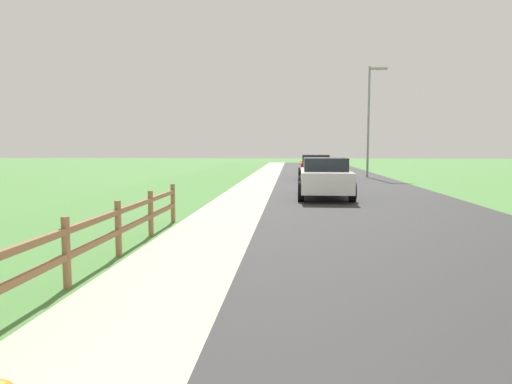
{
  "coord_description": "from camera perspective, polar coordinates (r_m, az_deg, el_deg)",
  "views": [
    {
      "loc": [
        0.82,
        -0.12,
        1.88
      ],
      "look_at": [
        0.03,
        10.24,
        0.9
      ],
      "focal_mm": 32.63,
      "sensor_mm": 36.0,
      "label": 1
    }
  ],
  "objects": [
    {
      "name": "rail_fence",
      "position": [
        6.69,
        -22.25,
        -6.31
      ],
      "size": [
        0.11,
        11.3,
        0.98
      ],
      "color": "#896040",
      "rests_on": "ground"
    },
    {
      "name": "grass_verge",
      "position": [
        27.7,
        -6.76,
        1.5
      ],
      "size": [
        5.0,
        66.0,
        0.0
      ],
      "primitive_type": "cube",
      "color": "#4A7E3C",
      "rests_on": "ground"
    },
    {
      "name": "curb_concrete",
      "position": [
        27.45,
        -3.68,
        1.48
      ],
      "size": [
        6.0,
        66.0,
        0.01
      ],
      "primitive_type": "cube",
      "color": "#B4B595",
      "rests_on": "ground"
    },
    {
      "name": "road_asphalt",
      "position": [
        27.31,
        9.95,
        1.39
      ],
      "size": [
        7.0,
        66.0,
        0.01
      ],
      "primitive_type": "cube",
      "color": "#2F2F2F",
      "rests_on": "ground"
    },
    {
      "name": "ground_plane",
      "position": [
        25.2,
        2.45,
        1.13
      ],
      "size": [
        120.0,
        120.0,
        0.0
      ],
      "primitive_type": "plane",
      "color": "#4A7E3C"
    },
    {
      "name": "parked_car_red",
      "position": [
        28.53,
        7.27,
        3.1
      ],
      "size": [
        2.04,
        4.88,
        1.47
      ],
      "color": "maroon",
      "rests_on": "ground"
    },
    {
      "name": "street_lamp",
      "position": [
        30.77,
        13.84,
        9.42
      ],
      "size": [
        1.17,
        0.2,
        7.0
      ],
      "color": "gray",
      "rests_on": "ground"
    },
    {
      "name": "parked_suv_white",
      "position": [
        17.93,
        8.4,
        1.83
      ],
      "size": [
        2.07,
        4.93,
        1.51
      ],
      "color": "white",
      "rests_on": "ground"
    }
  ]
}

